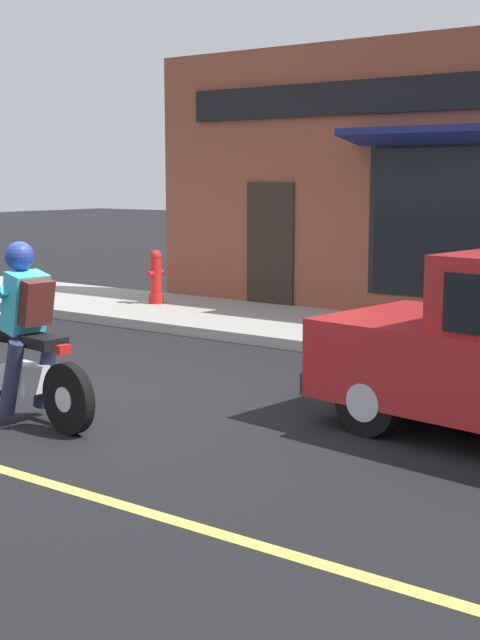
# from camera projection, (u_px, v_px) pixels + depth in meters

# --- Properties ---
(ground_plane) EXTENTS (80.00, 80.00, 0.00)m
(ground_plane) POSITION_uv_depth(u_px,v_px,m) (76.00, 401.00, 8.78)
(ground_plane) COLOR black
(sidewalk_curb) EXTENTS (2.60, 22.00, 0.14)m
(sidewalk_curb) POSITION_uv_depth(u_px,v_px,m) (163.00, 310.00, 14.28)
(sidewalk_curb) COLOR #9E9B93
(sidewalk_curb) RESTS_ON ground
(storefront_building) EXTENTS (1.25, 9.96, 4.20)m
(storefront_building) POSITION_uv_depth(u_px,v_px,m) (439.00, 182.00, 12.83)
(storefront_building) COLOR brown
(storefront_building) RESTS_ON ground
(motorcycle_with_rider) EXTENTS (0.62, 2.02, 1.62)m
(motorcycle_with_rider) POSITION_uv_depth(u_px,v_px,m) (22.00, 346.00, 8.00)
(motorcycle_with_rider) COLOR black
(motorcycle_with_rider) RESTS_ON ground
(fire_hydrant) EXTENTS (0.36, 0.24, 0.88)m
(fire_hydrant) POSITION_uv_depth(u_px,v_px,m) (156.00, 277.00, 14.50)
(fire_hydrant) COLOR red
(fire_hydrant) RESTS_ON sidewalk_curb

